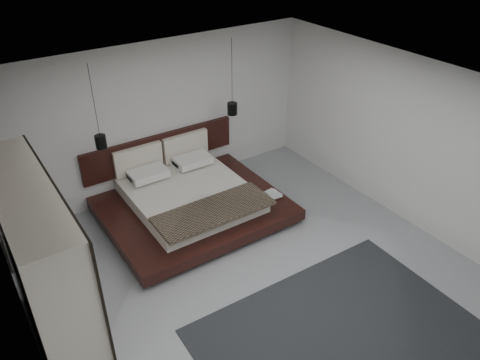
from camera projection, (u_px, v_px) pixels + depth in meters
floor at (253, 274)px, 6.98m from camera, size 6.00×6.00×0.00m
ceiling at (256, 96)px, 5.52m from camera, size 6.00×6.00×0.00m
wall_back at (157, 119)px, 8.37m from camera, size 6.00×0.00×6.00m
wall_front at (451, 351)px, 4.12m from camera, size 6.00×0.00×6.00m
wall_left at (17, 284)px, 4.82m from camera, size 0.00×6.00×6.00m
wall_right at (403, 140)px, 7.67m from camera, size 0.00×6.00×6.00m
bed at (189, 199)px, 8.16m from camera, size 2.97×2.47×1.11m
book_lower at (269, 196)px, 8.26m from camera, size 0.24×0.30×0.03m
book_upper at (269, 196)px, 8.22m from camera, size 0.24×0.30×0.02m
pendant_left at (101, 141)px, 7.27m from camera, size 0.17×0.17×1.36m
pendant_right at (232, 108)px, 8.44m from camera, size 0.18×0.18×1.38m
wardrobe at (47, 278)px, 5.19m from camera, size 0.58×2.44×2.39m
rug at (342, 338)px, 5.96m from camera, size 3.55×2.57×0.01m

